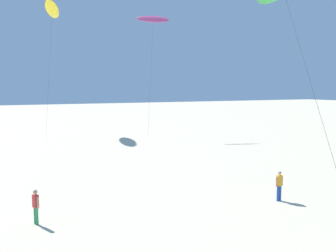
{
  "coord_description": "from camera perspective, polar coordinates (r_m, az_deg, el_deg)",
  "views": [
    {
      "loc": [
        -7.9,
        5.41,
        6.47
      ],
      "look_at": [
        1.35,
        23.87,
        4.3
      ],
      "focal_mm": 39.43,
      "sensor_mm": 36.0,
      "label": 1
    }
  ],
  "objects": [
    {
      "name": "flying_kite_1",
      "position": [
        52.18,
        -2.32,
        16.16
      ],
      "size": [
        4.6,
        3.78,
        16.33
      ],
      "color": "#EA5193",
      "rests_on": "ground"
    },
    {
      "name": "flying_kite_4",
      "position": [
        57.96,
        -17.47,
        16.82
      ],
      "size": [
        4.73,
        12.67,
        18.59
      ],
      "color": "yellow",
      "rests_on": "ground"
    },
    {
      "name": "person_near_left",
      "position": [
        22.19,
        16.82,
        -8.66
      ],
      "size": [
        0.51,
        0.21,
        1.73
      ],
      "color": "#284CA3",
      "rests_on": "ground"
    },
    {
      "name": "person_mid_field",
      "position": [
        18.86,
        -19.77,
        -11.47
      ],
      "size": [
        0.29,
        0.48,
        1.68
      ],
      "color": "#338E56",
      "rests_on": "ground"
    }
  ]
}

